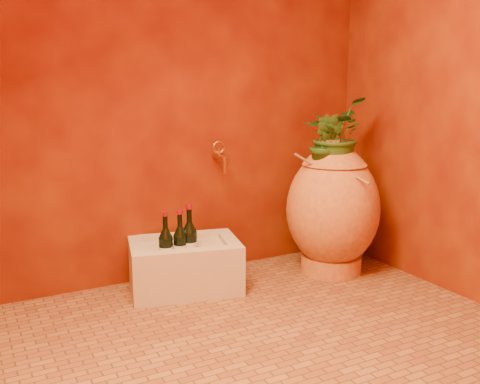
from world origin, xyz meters
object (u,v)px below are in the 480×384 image
stone_basin (185,266)px  wall_tap (220,155)px  wine_bottle_a (180,247)px  wine_bottle_b (166,249)px  amphora (333,208)px  wine_bottle_c (190,244)px

stone_basin → wall_tap: size_ratio=3.69×
wine_bottle_a → wine_bottle_b: wine_bottle_a is taller
amphora → stone_basin: (-0.92, 0.15, -0.27)m
stone_basin → wall_tap: bearing=27.2°
stone_basin → wine_bottle_a: size_ratio=2.07×
wine_bottle_b → wine_bottle_c: (0.14, -0.00, 0.01)m
wine_bottle_c → wine_bottle_b: bearing=179.0°
wine_bottle_c → wall_tap: 0.58m
wine_bottle_b → wine_bottle_a: bearing=-1.6°
wall_tap → wine_bottle_b: bearing=-153.7°
amphora → wine_bottle_c: bearing=174.1°
wine_bottle_a → wine_bottle_c: bearing=-0.3°
amphora → wine_bottle_c: 0.92m
wine_bottle_a → wine_bottle_c: size_ratio=0.93×
wine_bottle_b → wine_bottle_c: size_ratio=0.93×
wine_bottle_b → wine_bottle_c: 0.14m
amphora → wall_tap: size_ratio=4.41×
stone_basin → wine_bottle_a: wine_bottle_a is taller
amphora → wine_bottle_a: 0.98m
amphora → wall_tap: wall_tap is taller
wine_bottle_b → wine_bottle_c: wine_bottle_c is taller
wine_bottle_a → wall_tap: size_ratio=1.79×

